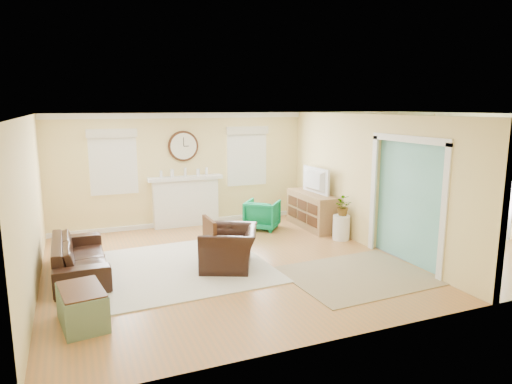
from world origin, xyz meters
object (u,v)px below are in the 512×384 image
Objects in this scene: sofa at (80,257)px; credenza at (312,210)px; dining_table at (404,219)px; green_chair at (262,215)px; eames_chair at (229,248)px.

credenza reaches higher than sofa.
sofa is 6.55m from dining_table.
credenza reaches higher than green_chair.
eames_chair is 0.54× the size of dining_table.
dining_table reaches higher than sofa.
dining_table is at bearing 120.37° from eames_chair.
sofa is at bearing 60.40° from green_chair.
credenza is (5.03, 1.18, 0.09)m from sofa.
dining_table is (4.14, 0.48, 0.00)m from eames_chair.
green_chair is 3.09m from dining_table.
sofa is 1.95× the size of eames_chair.
credenza is 2.01m from dining_table.
green_chair is at bearing 164.68° from credenza.
eames_chair is at bearing -145.71° from credenza.
sofa is 4.18m from green_chair.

